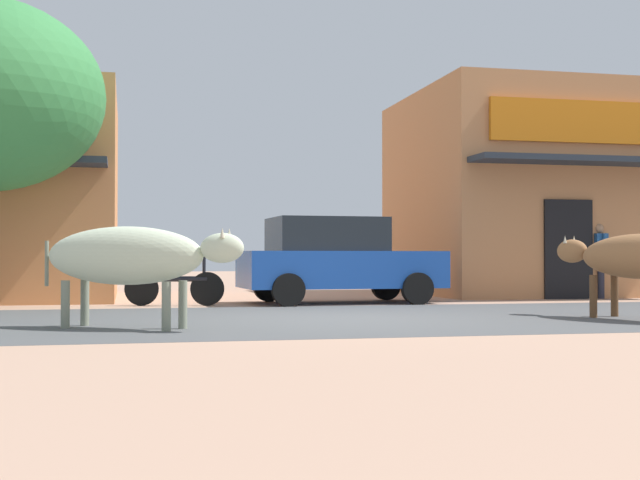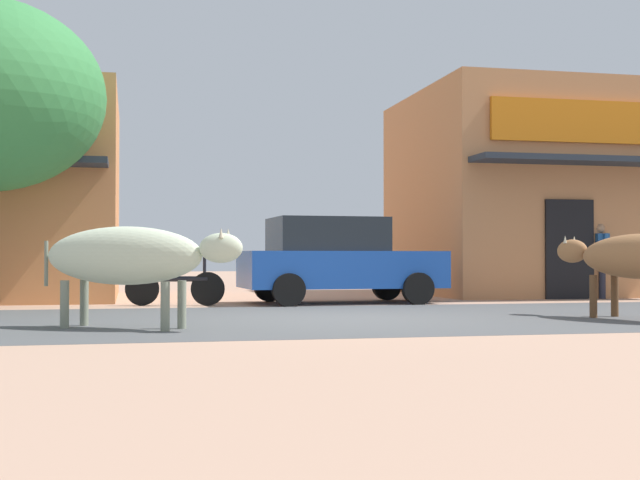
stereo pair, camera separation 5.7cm
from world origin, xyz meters
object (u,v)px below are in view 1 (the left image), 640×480
Objects in this scene: parked_hatchback_car at (336,259)px; pedestrian_by_shop at (599,254)px; cow_far_dark at (637,257)px; cow_near_brown at (129,257)px; parked_motorcycle at (176,280)px.

parked_hatchback_car is 5.93m from pedestrian_by_shop.
cow_far_dark is at bearing -115.78° from pedestrian_by_shop.
cow_far_dark is (3.15, -5.16, 0.05)m from parked_hatchback_car.
parked_hatchback_car reaches higher than cow_near_brown.
parked_motorcycle is 7.96m from cow_far_dark.
cow_far_dark is at bearing 0.15° from cow_near_brown.
parked_motorcycle is 5.06m from cow_near_brown.
parked_motorcycle is at bearing -175.21° from pedestrian_by_shop.
pedestrian_by_shop is (9.82, 5.72, 0.04)m from cow_near_brown.
parked_motorcycle is 0.69× the size of cow_far_dark.
cow_near_brown is 0.98× the size of cow_far_dark.
parked_hatchback_car is 1.52× the size of cow_near_brown.
parked_hatchback_car reaches higher than pedestrian_by_shop.
parked_motorcycle is 0.70× the size of cow_near_brown.
pedestrian_by_shop is (2.76, 5.71, 0.05)m from cow_far_dark.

